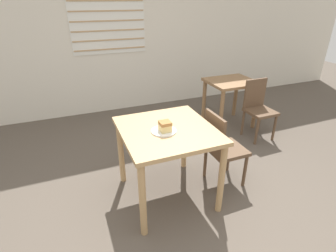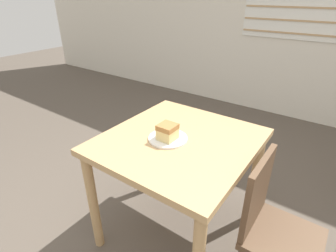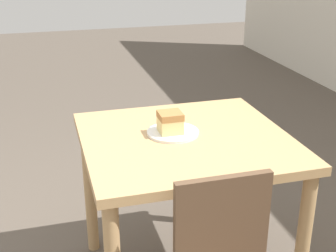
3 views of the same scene
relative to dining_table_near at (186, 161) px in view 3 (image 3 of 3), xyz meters
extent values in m
cube|color=tan|center=(0.00, 0.00, 0.10)|extent=(0.85, 0.90, 0.04)
cylinder|color=tan|center=(-0.38, -0.40, -0.29)|extent=(0.06, 0.06, 0.74)
cylinder|color=tan|center=(-0.38, 0.40, -0.29)|extent=(0.06, 0.06, 0.74)
cylinder|color=tan|center=(0.38, 0.40, -0.29)|extent=(0.06, 0.06, 0.74)
cube|color=brown|center=(0.50, -0.03, -0.02)|extent=(0.03, 0.35, 0.41)
cylinder|color=white|center=(-0.05, -0.04, 0.13)|extent=(0.23, 0.23, 0.01)
cube|color=#E0C67F|center=(-0.04, -0.06, 0.16)|extent=(0.10, 0.10, 0.06)
cube|color=#A3703D|center=(-0.04, -0.06, 0.21)|extent=(0.10, 0.10, 0.03)
camera|label=1|loc=(-0.80, -2.01, 1.22)|focal=28.00mm
camera|label=2|loc=(0.73, -1.14, 0.90)|focal=28.00mm
camera|label=3|loc=(1.79, -0.58, 0.94)|focal=50.00mm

